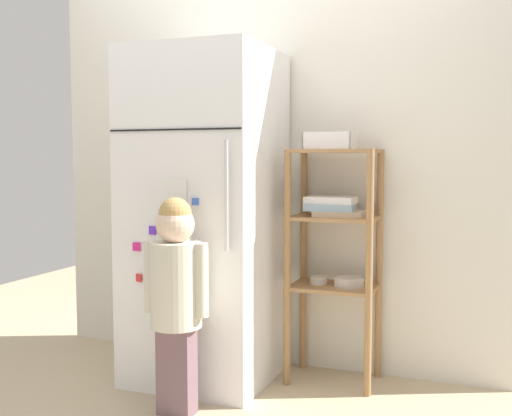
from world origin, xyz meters
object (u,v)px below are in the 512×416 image
refrigerator (205,216)px  pantry_shelf_unit (334,237)px  fruit_bin (330,142)px  child_standing (176,284)px

refrigerator → pantry_shelf_unit: bearing=15.3°
refrigerator → fruit_bin: (0.61, 0.20, 0.38)m
refrigerator → child_standing: (0.09, -0.49, -0.26)m
refrigerator → fruit_bin: bearing=18.0°
pantry_shelf_unit → fruit_bin: bearing=147.4°
child_standing → fruit_bin: bearing=52.6°
refrigerator → child_standing: size_ratio=1.73×
fruit_bin → pantry_shelf_unit: bearing=-32.6°
child_standing → fruit_bin: 1.07m
refrigerator → child_standing: 0.56m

